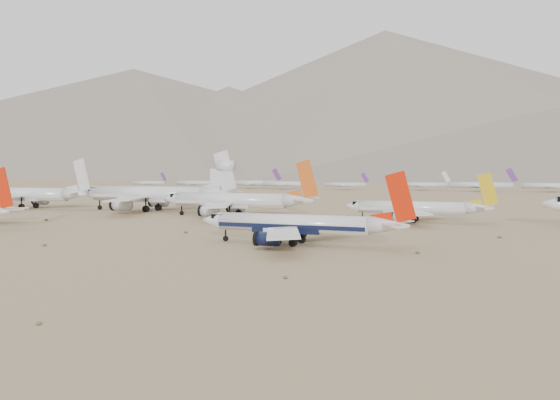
# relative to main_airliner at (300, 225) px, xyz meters

# --- Properties ---
(ground) EXTENTS (7000.00, 7000.00, 0.00)m
(ground) POSITION_rel_main_airliner_xyz_m (-1.47, -4.71, -4.02)
(ground) COLOR #8F7653
(ground) RESTS_ON ground
(main_airliner) EXTENTS (41.44, 40.48, 14.63)m
(main_airliner) POSITION_rel_main_airliner_xyz_m (0.00, 0.00, 0.00)
(main_airliner) COLOR silver
(main_airliner) RESTS_ON ground
(row2_gold_tail) EXTENTS (39.93, 39.05, 14.22)m
(row2_gold_tail) POSITION_rel_main_airliner_xyz_m (14.99, 57.39, -0.04)
(row2_gold_tail) COLOR silver
(row2_gold_tail) RESTS_ON ground
(row2_orange_tail) EXTENTS (50.68, 49.58, 18.08)m
(row2_orange_tail) POSITION_rel_main_airliner_xyz_m (-40.86, 54.86, 1.05)
(row2_orange_tail) COLOR silver
(row2_orange_tail) RESTS_ON ground
(row2_white_trijet) EXTENTS (61.48, 60.09, 21.79)m
(row2_white_trijet) POSITION_rel_main_airliner_xyz_m (-78.24, 65.74, 2.29)
(row2_white_trijet) COLOR silver
(row2_white_trijet) RESTS_ON ground
(row2_white_twin) EXTENTS (54.13, 52.96, 19.34)m
(row2_white_twin) POSITION_rel_main_airliner_xyz_m (-131.83, 60.02, 1.42)
(row2_white_twin) COLOR silver
(row2_white_twin) RESTS_ON ground
(distant_storage_row) EXTENTS (572.94, 62.35, 15.01)m
(distant_storage_row) POSITION_rel_main_airliner_xyz_m (5.89, 321.46, 0.41)
(distant_storage_row) COLOR silver
(distant_storage_row) RESTS_ON ground
(mountain_range) EXTENTS (7354.00, 3024.00, 470.00)m
(mountain_range) POSITION_rel_main_airliner_xyz_m (68.70, 1643.30, 186.30)
(mountain_range) COLOR slate
(mountain_range) RESTS_ON ground
(desert_scrub) EXTENTS (261.14, 121.67, 0.63)m
(desert_scrub) POSITION_rel_main_airliner_xyz_m (0.79, -33.93, -3.73)
(desert_scrub) COLOR brown
(desert_scrub) RESTS_ON ground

